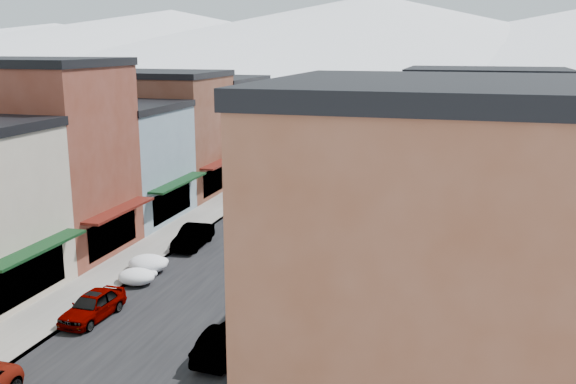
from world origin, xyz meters
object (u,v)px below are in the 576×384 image
Objects in this scene: car_dark_hatch at (193,236)px; car_green_sedan at (226,342)px; car_silver_sedan at (93,306)px; trash_can at (343,232)px; streetlamp_near at (360,195)px.

car_green_sedan is (7.80, -13.92, -0.03)m from car_dark_hatch.
car_dark_hatch is (0.00, 12.05, 0.03)m from car_silver_sedan.
car_green_sedan is at bearing -63.14° from car_dark_hatch.
trash_can is at bearing 20.36° from car_dark_hatch.
trash_can is (1.70, 17.90, -0.04)m from car_green_sedan.
streetlamp_near is (2.64, 18.99, 2.40)m from car_green_sedan.
car_silver_sedan is 0.97× the size of car_green_sedan.
car_green_sedan reaches higher than trash_can.
car_green_sedan is 4.28× the size of trash_can.
car_dark_hatch is at bearing -57.70° from car_green_sedan.
streetlamp_near is (0.94, 1.08, 2.44)m from trash_can.
trash_can is (9.50, 3.99, -0.07)m from car_dark_hatch.
streetlamp_near reaches higher than trash_can.
streetlamp_near is at bearing 49.03° from trash_can.
car_green_sedan is 17.98m from trash_can.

